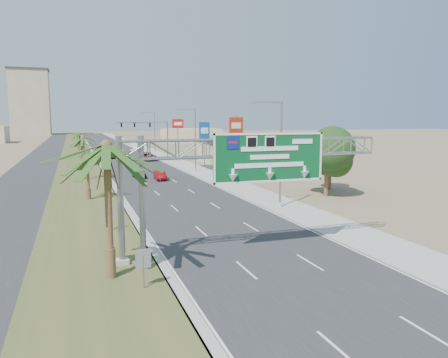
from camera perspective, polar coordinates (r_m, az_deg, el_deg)
ground at (r=19.94m, az=16.50°, el=-17.13°), size 600.00×600.00×0.00m
road at (r=125.32m, az=-14.15°, el=3.75°), size 12.00×300.00×0.02m
sidewalk_right at (r=126.34m, az=-10.30°, el=3.91°), size 4.00×300.00×0.10m
median_grass at (r=124.86m, az=-18.74°, el=3.59°), size 7.00×300.00×0.12m
opposing_road at (r=125.02m, az=-21.95°, el=3.42°), size 8.00×300.00×0.02m
sign_gantry at (r=26.46m, az=2.51°, el=2.93°), size 16.75×1.24×7.50m
palm_near at (r=22.68m, az=-15.12°, el=4.07°), size 5.70×5.70×8.35m
palm_row_b at (r=46.73m, az=-17.51°, el=3.25°), size 3.99×3.99×5.95m
palm_row_c at (r=62.65m, az=-17.98°, el=5.00°), size 3.99×3.99×6.75m
palm_row_d at (r=80.69m, az=-18.23°, el=4.64°), size 3.99×3.99×5.45m
palm_row_e at (r=99.64m, az=-18.44°, el=5.54°), size 3.99×3.99×6.15m
palm_row_f at (r=124.64m, az=-18.60°, el=5.73°), size 3.99×3.99×5.75m
streetlight_near at (r=40.97m, az=7.17°, el=2.68°), size 3.27×0.44×10.00m
streetlight_mid at (r=69.09m, az=-3.92°, el=4.77°), size 3.27×0.44×10.00m
streetlight_far at (r=104.23m, az=-9.15°, el=5.70°), size 3.27×0.44×10.00m
signal_mast at (r=88.08m, az=-8.69°, el=5.45°), size 10.28×0.71×8.00m
store_building at (r=87.22m, az=3.03°, el=3.63°), size 18.00×10.00×4.00m
oak_near at (r=48.23m, az=13.30°, el=3.09°), size 4.50×4.50×6.80m
oak_far at (r=53.25m, az=13.71°, el=2.74°), size 3.50×3.50×5.60m
median_signback_a at (r=21.90m, az=-10.50°, el=-10.56°), size 0.75×0.08×2.08m
median_signback_b at (r=33.37m, az=-14.82°, el=-4.31°), size 0.75×0.08×2.08m
tower_distant at (r=265.59m, az=-23.99°, el=9.10°), size 20.00×16.00×35.00m
building_distant_right at (r=159.98m, az=-4.34°, el=5.68°), size 20.00×12.00×5.00m
car_left_lane at (r=63.55m, az=-11.02°, el=0.74°), size 1.71×3.94×1.32m
car_mid_lane at (r=60.89m, az=-8.36°, el=0.48°), size 1.51×3.97×1.29m
car_right_lane at (r=90.24m, az=-9.91°, el=2.91°), size 3.23×6.12×1.64m
car_far at (r=97.29m, az=-14.44°, el=3.12°), size 2.33×5.59×1.62m
pole_sign_red_near at (r=64.06m, az=1.57°, el=6.55°), size 2.38×0.99×8.82m
pole_sign_blue at (r=78.59m, az=-2.59°, el=6.09°), size 2.02×0.61×8.03m
pole_sign_red_far at (r=87.28m, az=-6.04°, el=6.74°), size 2.22×0.54×8.57m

